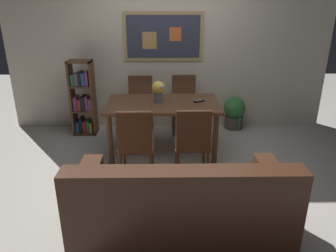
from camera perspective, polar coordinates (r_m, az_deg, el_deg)
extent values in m
plane|color=#B7B2A8|center=(3.99, 0.50, -8.18)|extent=(12.00, 12.00, 0.00)
cube|color=beige|center=(5.20, 0.10, 13.89)|extent=(5.20, 0.10, 2.60)
cube|color=tan|center=(5.11, -0.86, 15.96)|extent=(1.25, 0.02, 0.75)
cube|color=#33384C|center=(5.10, -0.86, 15.94)|extent=(1.15, 0.01, 0.65)
cube|color=tan|center=(5.10, -3.40, 15.28)|extent=(0.22, 0.00, 0.26)
cube|color=#D86633|center=(5.09, 1.33, 16.36)|extent=(0.19, 0.00, 0.21)
cube|color=brown|center=(4.22, -0.98, 4.04)|extent=(1.50, 0.90, 0.04)
cylinder|color=brown|center=(4.05, -10.48, -2.58)|extent=(0.07, 0.07, 0.69)
cylinder|color=brown|center=(4.05, 8.59, -2.47)|extent=(0.07, 0.07, 0.69)
cylinder|color=brown|center=(4.74, -9.09, 1.02)|extent=(0.07, 0.07, 0.69)
cylinder|color=brown|center=(4.73, 7.20, 1.11)|extent=(0.07, 0.07, 0.69)
cube|color=brown|center=(4.98, -5.08, 3.31)|extent=(0.40, 0.40, 0.03)
cube|color=#C6B299|center=(4.97, -5.09, 3.61)|extent=(0.36, 0.36, 0.03)
cylinder|color=brown|center=(5.20, -3.01, 1.53)|extent=(0.04, 0.04, 0.42)
cylinder|color=brown|center=(5.22, -6.74, 1.50)|extent=(0.04, 0.04, 0.42)
cylinder|color=brown|center=(4.88, -3.14, 0.20)|extent=(0.04, 0.04, 0.42)
cylinder|color=brown|center=(4.91, -7.11, 0.18)|extent=(0.04, 0.04, 0.42)
cube|color=brown|center=(5.08, -5.03, 6.53)|extent=(0.38, 0.04, 0.46)
cube|color=brown|center=(5.04, -5.10, 8.73)|extent=(0.38, 0.05, 0.06)
cube|color=brown|center=(3.64, -5.75, -3.56)|extent=(0.40, 0.40, 0.03)
cube|color=#C6B299|center=(3.63, -5.77, -3.16)|extent=(0.36, 0.36, 0.03)
cylinder|color=brown|center=(3.61, -8.56, -7.93)|extent=(0.04, 0.04, 0.42)
cylinder|color=brown|center=(3.58, -3.10, -7.97)|extent=(0.04, 0.04, 0.42)
cylinder|color=brown|center=(3.91, -7.94, -5.52)|extent=(0.04, 0.04, 0.42)
cylinder|color=brown|center=(3.88, -2.92, -5.53)|extent=(0.04, 0.04, 0.42)
cube|color=brown|center=(3.38, -6.14, -1.09)|extent=(0.38, 0.04, 0.46)
cube|color=brown|center=(3.31, -6.27, 2.12)|extent=(0.38, 0.05, 0.06)
cube|color=brown|center=(3.66, 4.37, -3.37)|extent=(0.40, 0.40, 0.03)
cube|color=#C6B299|center=(3.65, 4.38, -2.98)|extent=(0.36, 0.36, 0.03)
cylinder|color=brown|center=(3.60, 1.78, -7.78)|extent=(0.04, 0.04, 0.42)
cylinder|color=brown|center=(3.63, 7.21, -7.69)|extent=(0.04, 0.04, 0.42)
cylinder|color=brown|center=(3.90, 1.56, -5.38)|extent=(0.04, 0.04, 0.42)
cylinder|color=brown|center=(3.93, 6.55, -5.31)|extent=(0.04, 0.04, 0.42)
cube|color=brown|center=(3.40, 4.74, -0.90)|extent=(0.38, 0.04, 0.46)
cube|color=brown|center=(3.33, 4.85, 2.30)|extent=(0.38, 0.05, 0.06)
cube|color=brown|center=(5.02, 2.95, 3.50)|extent=(0.40, 0.40, 0.03)
cube|color=#C6B299|center=(5.01, 2.96, 3.80)|extent=(0.36, 0.36, 0.03)
cylinder|color=brown|center=(5.26, 4.64, 1.72)|extent=(0.04, 0.04, 0.42)
cylinder|color=brown|center=(5.24, 0.93, 1.71)|extent=(0.04, 0.04, 0.42)
cylinder|color=brown|center=(4.94, 4.99, 0.42)|extent=(0.04, 0.04, 0.42)
cylinder|color=brown|center=(4.92, 1.05, 0.40)|extent=(0.04, 0.04, 0.42)
cube|color=brown|center=(5.12, 2.87, 6.69)|extent=(0.38, 0.04, 0.46)
cube|color=brown|center=(5.08, 2.91, 8.88)|extent=(0.38, 0.05, 0.06)
cube|color=#472819|center=(2.89, 2.24, -16.08)|extent=(1.80, 0.84, 0.40)
cube|color=#472819|center=(2.39, 2.79, -12.66)|extent=(1.80, 0.20, 0.44)
cube|color=#472819|center=(2.79, -14.80, -10.65)|extent=(0.18, 0.80, 0.22)
cube|color=#472819|center=(2.88, 18.92, -10.16)|extent=(0.18, 0.80, 0.22)
cube|color=#B78C33|center=(2.55, -7.79, -12.03)|extent=(0.32, 0.16, 0.33)
cube|color=#334C72|center=(2.54, 2.57, -12.04)|extent=(0.32, 0.16, 0.33)
cube|color=brown|center=(5.17, -16.99, 4.89)|extent=(0.03, 0.28, 1.18)
cube|color=brown|center=(5.08, -13.40, 4.99)|extent=(0.03, 0.28, 1.18)
cube|color=brown|center=(5.30, -14.62, -1.04)|extent=(0.36, 0.28, 0.03)
cube|color=brown|center=(5.00, -15.84, 11.29)|extent=(0.36, 0.28, 0.03)
cube|color=brown|center=(5.18, -15.00, 2.85)|extent=(0.30, 0.28, 0.02)
cube|color=brown|center=(5.07, -15.42, 7.08)|extent=(0.30, 0.28, 0.02)
cube|color=#2D4C8C|center=(5.29, -15.90, 0.01)|extent=(0.05, 0.22, 0.18)
cube|color=black|center=(5.27, -15.34, 0.29)|extent=(0.05, 0.22, 0.23)
cube|color=#B2332D|center=(5.27, -14.73, 0.02)|extent=(0.05, 0.22, 0.18)
cube|color=#337247|center=(5.25, -14.19, 0.12)|extent=(0.04, 0.22, 0.20)
cube|color=gold|center=(5.24, -13.67, -0.02)|extent=(0.04, 0.22, 0.17)
cube|color=#7F3F72|center=(5.17, -16.33, 4.08)|extent=(0.05, 0.22, 0.22)
cube|color=#B2332D|center=(5.16, -15.68, 3.91)|extent=(0.05, 0.22, 0.18)
cube|color=black|center=(5.14, -15.04, 4.13)|extent=(0.06, 0.22, 0.22)
cube|color=#7F3F72|center=(5.13, -14.40, 4.14)|extent=(0.04, 0.22, 0.22)
cube|color=#7F3F72|center=(5.12, -13.80, 3.99)|extent=(0.06, 0.22, 0.19)
cube|color=#337247|center=(5.08, -16.79, 8.09)|extent=(0.05, 0.22, 0.17)
cube|color=#595960|center=(5.06, -16.15, 8.22)|extent=(0.06, 0.22, 0.19)
cube|color=black|center=(5.05, -15.60, 8.36)|extent=(0.04, 0.22, 0.21)
cube|color=#2D4C8C|center=(5.04, -15.01, 8.30)|extent=(0.06, 0.22, 0.20)
cube|color=#7F3F72|center=(5.02, -14.40, 8.43)|extent=(0.04, 0.22, 0.22)
cylinder|color=#4C4742|center=(5.42, 11.83, 0.72)|extent=(0.30, 0.30, 0.21)
cylinder|color=#332319|center=(5.38, 11.91, 1.69)|extent=(0.27, 0.27, 0.02)
sphere|color=#387F3D|center=(5.34, 12.03, 3.23)|extent=(0.36, 0.36, 0.36)
cylinder|color=#387F3D|center=(5.28, 12.85, 0.42)|extent=(0.03, 0.03, 0.24)
cylinder|color=#387F3D|center=(5.52, 13.07, 1.48)|extent=(0.03, 0.03, 0.21)
cylinder|color=slate|center=(4.23, -1.76, 5.31)|extent=(0.11, 0.11, 0.13)
sphere|color=#EACC4C|center=(4.20, -1.78, 6.99)|extent=(0.17, 0.17, 0.17)
sphere|color=#D86633|center=(4.25, -2.25, 7.54)|extent=(0.05, 0.05, 0.05)
sphere|color=silver|center=(4.14, -1.27, 7.13)|extent=(0.06, 0.06, 0.06)
sphere|color=pink|center=(4.22, -0.87, 6.98)|extent=(0.06, 0.06, 0.06)
cube|color=black|center=(4.26, 5.68, 4.53)|extent=(0.16, 0.11, 0.02)
cube|color=gray|center=(4.26, 5.69, 4.68)|extent=(0.10, 0.08, 0.00)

